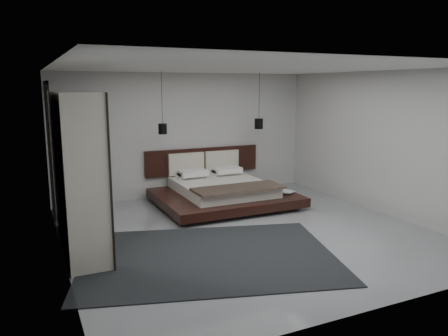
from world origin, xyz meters
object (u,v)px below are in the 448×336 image
bed (222,190)px  wardrobe (77,171)px  pendant_right (259,124)px  pendant_left (163,129)px  rug (209,256)px  lattice_screen (51,150)px

bed → wardrobe: (-3.09, -1.39, 0.92)m
bed → pendant_right: bearing=21.1°
pendant_left → rug: size_ratio=0.35×
rug → pendant_left: bearing=84.8°
rug → lattice_screen: bearing=120.8°
pendant_left → rug: pendant_left is taller
pendant_left → pendant_right: size_ratio=1.01×
lattice_screen → bed: (3.35, -0.54, -1.01)m
bed → wardrobe: 3.51m
pendant_left → wardrobe: 2.70m
bed → pendant_right: pendant_right is taller
lattice_screen → pendant_right: (4.49, -0.10, 0.35)m
pendant_right → wardrobe: 4.64m
rug → bed: bearing=61.9°
lattice_screen → bed: 3.54m
wardrobe → rug: (1.66, -1.29, -1.20)m
rug → wardrobe: bearing=142.2°
lattice_screen → wardrobe: lattice_screen is taller
bed → rug: bed is taller
pendant_left → wardrobe: pendant_left is taller
pendant_left → pendant_right: 2.30m
lattice_screen → wardrobe: (0.25, -1.93, -0.09)m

